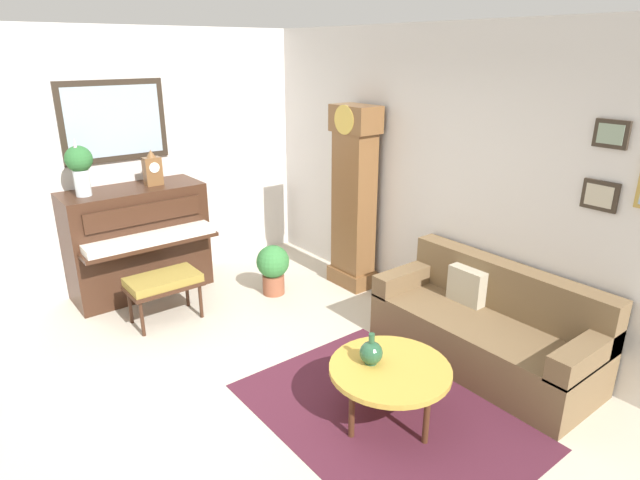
% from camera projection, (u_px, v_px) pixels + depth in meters
% --- Properties ---
extents(ground_plane, '(6.40, 6.00, 0.10)m').
position_uv_depth(ground_plane, '(229.00, 396.00, 4.24)').
color(ground_plane, beige).
extents(wall_left, '(0.13, 4.90, 2.80)m').
position_uv_depth(wall_left, '(103.00, 163.00, 5.67)').
color(wall_left, silver).
rests_on(wall_left, ground_plane).
extents(wall_back, '(5.30, 0.13, 2.80)m').
position_uv_depth(wall_back, '(441.00, 176.00, 5.12)').
color(wall_back, silver).
rests_on(wall_back, ground_plane).
extents(area_rug, '(2.10, 1.50, 0.01)m').
position_uv_depth(area_rug, '(384.00, 415.00, 3.94)').
color(area_rug, '#4C1E2D').
rests_on(area_rug, ground_plane).
extents(piano, '(0.87, 1.44, 1.18)m').
position_uv_depth(piano, '(138.00, 241.00, 5.76)').
color(piano, '#3D2316').
rests_on(piano, ground_plane).
extents(piano_bench, '(0.42, 0.70, 0.48)m').
position_uv_depth(piano_bench, '(163.00, 283.00, 5.19)').
color(piano_bench, '#3D2316').
rests_on(piano_bench, ground_plane).
extents(grandfather_clock, '(0.52, 0.34, 2.03)m').
position_uv_depth(grandfather_clock, '(354.00, 203.00, 5.83)').
color(grandfather_clock, brown).
rests_on(grandfather_clock, ground_plane).
extents(couch, '(1.90, 0.80, 0.84)m').
position_uv_depth(couch, '(486.00, 328.00, 4.54)').
color(couch, brown).
rests_on(couch, ground_plane).
extents(coffee_table, '(0.88, 0.88, 0.42)m').
position_uv_depth(coffee_table, '(390.00, 370.00, 3.80)').
color(coffee_table, gold).
rests_on(coffee_table, ground_plane).
extents(mantel_clock, '(0.13, 0.18, 0.38)m').
position_uv_depth(mantel_clock, '(152.00, 169.00, 5.64)').
color(mantel_clock, brown).
rests_on(mantel_clock, piano).
extents(flower_vase, '(0.26, 0.26, 0.58)m').
position_uv_depth(flower_vase, '(79.00, 165.00, 5.18)').
color(flower_vase, silver).
rests_on(flower_vase, piano).
extents(green_jug, '(0.17, 0.17, 0.24)m').
position_uv_depth(green_jug, '(371.00, 353.00, 3.81)').
color(green_jug, '#234C33').
rests_on(green_jug, coffee_table).
extents(potted_plant, '(0.36, 0.36, 0.56)m').
position_uv_depth(potted_plant, '(273.00, 266.00, 5.80)').
color(potted_plant, '#935138').
rests_on(potted_plant, ground_plane).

